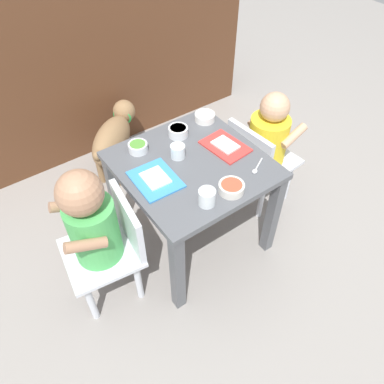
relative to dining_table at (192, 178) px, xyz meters
The scene contains 15 objects.
ground_plane 0.39m from the dining_table, ahead, with size 7.00×7.00×0.00m, color gray.
kitchen_cabinet_back 1.08m from the dining_table, 90.00° to the left, with size 1.98×0.39×0.98m, color #56331E.
dining_table is the anchor object (origin of this frame).
seated_child_left 0.45m from the dining_table, behind, with size 0.31×0.31×0.68m.
seated_child_right 0.44m from the dining_table, ahead, with size 0.30×0.30×0.62m.
dog 0.69m from the dining_table, 94.15° to the left, with size 0.41×0.39×0.33m.
food_tray_left 0.19m from the dining_table, behind, with size 0.16×0.20×0.02m.
food_tray_right 0.19m from the dining_table, ahead, with size 0.15×0.20×0.02m.
water_cup_left 0.25m from the dining_table, 112.25° to the right, with size 0.06×0.06×0.06m.
water_cup_right 0.13m from the dining_table, 110.68° to the left, with size 0.06×0.06×0.06m.
cereal_bowl_right_side 0.24m from the dining_table, 83.24° to the right, with size 0.10×0.10×0.03m.
veggie_bowl_near 0.32m from the dining_table, 43.02° to the left, with size 0.09×0.09×0.03m.
cereal_bowl_left_side 0.26m from the dining_table, 125.54° to the left, with size 0.08×0.08×0.04m.
veggie_bowl_far 0.22m from the dining_table, 72.59° to the left, with size 0.08×0.08×0.04m.
spoon_by_left_tray 0.27m from the dining_table, 42.50° to the right, with size 0.09×0.06×0.01m.
Camera 1 is at (-0.65, -0.91, 1.47)m, focal length 34.88 mm.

